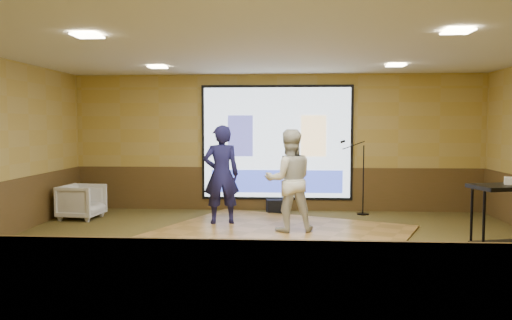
# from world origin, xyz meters

# --- Properties ---
(ground) EXTENTS (9.00, 9.00, 0.00)m
(ground) POSITION_xyz_m (0.00, 0.00, 0.00)
(ground) COLOR #2F391A
(ground) RESTS_ON ground
(room_shell) EXTENTS (9.04, 7.04, 3.02)m
(room_shell) POSITION_xyz_m (0.00, 0.00, 2.09)
(room_shell) COLOR #A88F46
(room_shell) RESTS_ON ground
(wainscot_back) EXTENTS (9.00, 0.04, 0.95)m
(wainscot_back) POSITION_xyz_m (0.00, 3.48, 0.47)
(wainscot_back) COLOR #483718
(wainscot_back) RESTS_ON ground
(wainscot_front) EXTENTS (9.00, 0.04, 0.95)m
(wainscot_front) POSITION_xyz_m (0.00, -3.48, 0.47)
(wainscot_front) COLOR #483718
(wainscot_front) RESTS_ON ground
(projector_screen) EXTENTS (3.32, 0.06, 2.52)m
(projector_screen) POSITION_xyz_m (0.00, 3.44, 1.47)
(projector_screen) COLOR black
(projector_screen) RESTS_ON room_shell
(downlight_nw) EXTENTS (0.32, 0.32, 0.02)m
(downlight_nw) POSITION_xyz_m (-2.20, 1.80, 2.97)
(downlight_nw) COLOR #FFEABF
(downlight_nw) RESTS_ON room_shell
(downlight_ne) EXTENTS (0.32, 0.32, 0.02)m
(downlight_ne) POSITION_xyz_m (2.20, 1.80, 2.97)
(downlight_ne) COLOR #FFEABF
(downlight_ne) RESTS_ON room_shell
(downlight_sw) EXTENTS (0.32, 0.32, 0.02)m
(downlight_sw) POSITION_xyz_m (-2.20, -1.50, 2.97)
(downlight_sw) COLOR #FFEABF
(downlight_sw) RESTS_ON room_shell
(downlight_se) EXTENTS (0.32, 0.32, 0.02)m
(downlight_se) POSITION_xyz_m (2.20, -1.50, 2.97)
(downlight_se) COLOR #FFEABF
(downlight_se) RESTS_ON room_shell
(dance_floor) EXTENTS (5.04, 4.52, 0.03)m
(dance_floor) POSITION_xyz_m (0.16, 1.15, 0.01)
(dance_floor) COLOR olive
(dance_floor) RESTS_ON ground
(player_left) EXTENTS (0.76, 0.59, 1.86)m
(player_left) POSITION_xyz_m (-1.01, 1.78, 0.96)
(player_left) COLOR #161542
(player_left) RESTS_ON dance_floor
(player_right) EXTENTS (0.97, 0.82, 1.78)m
(player_right) POSITION_xyz_m (0.27, 1.17, 0.92)
(player_right) COLOR beige
(player_right) RESTS_ON dance_floor
(av_table) EXTENTS (1.03, 0.54, 1.09)m
(av_table) POSITION_xyz_m (3.24, -0.65, 0.78)
(av_table) COLOR black
(av_table) RESTS_ON ground
(mic_stand) EXTENTS (0.62, 0.25, 1.58)m
(mic_stand) POSITION_xyz_m (1.78, 3.05, 0.49)
(mic_stand) COLOR black
(mic_stand) RESTS_ON ground
(banquet_chair) EXTENTS (0.84, 0.83, 0.70)m
(banquet_chair) POSITION_xyz_m (-3.89, 2.20, 0.35)
(banquet_chair) COLOR gray
(banquet_chair) RESTS_ON ground
(duffel_bag) EXTENTS (0.51, 0.38, 0.29)m
(duffel_bag) POSITION_xyz_m (0.03, 3.13, 0.14)
(duffel_bag) COLOR black
(duffel_bag) RESTS_ON ground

